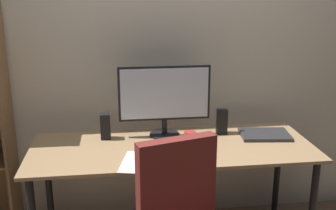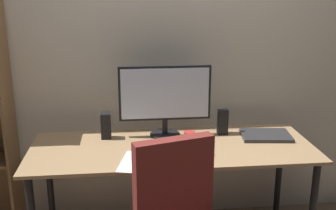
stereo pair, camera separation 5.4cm
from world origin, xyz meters
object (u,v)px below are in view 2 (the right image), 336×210
object	(u,v)px
coffee_mug	(190,140)
laptop	(266,135)
speaker_left	(106,126)
mouse	(205,150)
monitor	(165,96)
speaker_right	(223,122)
keyboard	(171,154)
desk	(172,158)

from	to	relation	value
coffee_mug	laptop	size ratio (longest dim) A/B	0.32
coffee_mug	speaker_left	bearing A→B (deg)	157.15
laptop	mouse	bearing A→B (deg)	-147.28
monitor	speaker_right	size ratio (longest dim) A/B	3.53
coffee_mug	monitor	bearing A→B (deg)	120.10
keyboard	coffee_mug	size ratio (longest dim) A/B	2.83
monitor	coffee_mug	xyz separation A→B (m)	(0.13, -0.23, -0.22)
monitor	mouse	size ratio (longest dim) A/B	6.25
desk	speaker_left	size ratio (longest dim) A/B	10.37
monitor	mouse	xyz separation A→B (m)	(0.21, -0.32, -0.25)
mouse	laptop	size ratio (longest dim) A/B	0.30
keyboard	mouse	xyz separation A→B (m)	(0.21, 0.02, 0.01)
coffee_mug	speaker_right	world-z (taller)	speaker_right
mouse	coffee_mug	world-z (taller)	coffee_mug
monitor	speaker_left	world-z (taller)	monitor
keyboard	mouse	distance (m)	0.21
monitor	keyboard	xyz separation A→B (m)	(0.00, -0.34, -0.26)
coffee_mug	speaker_right	distance (m)	0.34
speaker_left	speaker_right	distance (m)	0.78
mouse	speaker_left	size ratio (longest dim) A/B	0.56
coffee_mug	speaker_left	xyz separation A→B (m)	(-0.52, 0.22, 0.03)
laptop	speaker_left	world-z (taller)	speaker_left
keyboard	desk	bearing A→B (deg)	79.90
keyboard	coffee_mug	bearing A→B (deg)	40.05
mouse	speaker_left	distance (m)	0.68
desk	coffee_mug	bearing A→B (deg)	-17.09
desk	speaker_left	xyz separation A→B (m)	(-0.41, 0.19, 0.17)
mouse	speaker_right	distance (m)	0.37
desk	monitor	xyz separation A→B (m)	(-0.03, 0.19, 0.35)
mouse	coffee_mug	bearing A→B (deg)	118.68
monitor	speaker_right	bearing A→B (deg)	-1.16
coffee_mug	speaker_left	distance (m)	0.56
coffee_mug	laptop	bearing A→B (deg)	13.41
keyboard	laptop	size ratio (longest dim) A/B	0.91
keyboard	speaker_left	bearing A→B (deg)	139.24
monitor	speaker_left	distance (m)	0.43
laptop	speaker_left	xyz separation A→B (m)	(-1.05, 0.09, 0.07)
monitor	laptop	xyz separation A→B (m)	(0.66, -0.10, -0.26)
keyboard	speaker_right	distance (m)	0.51
laptop	desk	bearing A→B (deg)	-165.02
monitor	speaker_left	xyz separation A→B (m)	(-0.39, -0.01, -0.19)
desk	laptop	xyz separation A→B (m)	(0.63, 0.09, 0.09)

